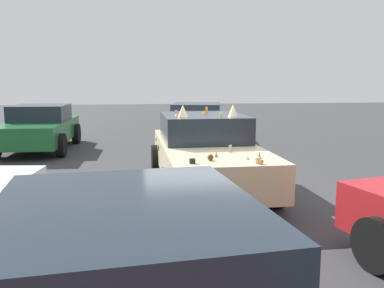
# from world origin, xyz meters

# --- Properties ---
(ground_plane) EXTENTS (60.00, 60.00, 0.00)m
(ground_plane) POSITION_xyz_m (0.00, 0.00, 0.00)
(ground_plane) COLOR #38383A
(art_car_decorated) EXTENTS (4.66, 2.12, 1.68)m
(art_car_decorated) POSITION_xyz_m (0.10, 0.00, 0.72)
(art_car_decorated) COLOR beige
(art_car_decorated) RESTS_ON ground
(parked_sedan_row_back_center) EXTENTS (4.19, 2.08, 1.38)m
(parked_sedan_row_back_center) POSITION_xyz_m (5.26, 4.39, 0.70)
(parked_sedan_row_back_center) COLOR #1E602D
(parked_sedan_row_back_center) RESTS_ON ground
(parked_sedan_row_back_far) EXTENTS (4.81, 2.73, 1.33)m
(parked_sedan_row_back_far) POSITION_xyz_m (6.68, -0.75, 0.67)
(parked_sedan_row_back_far) COLOR white
(parked_sedan_row_back_far) RESTS_ON ground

